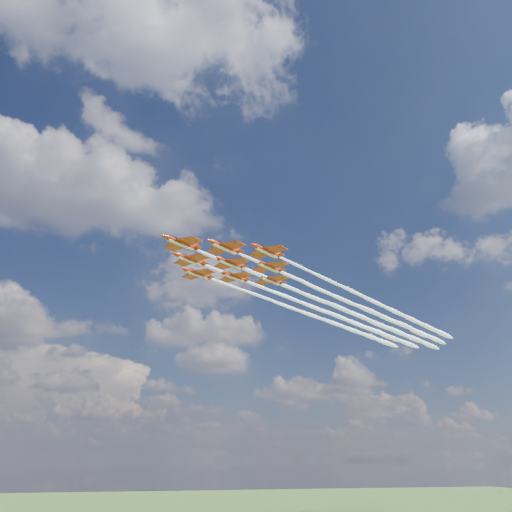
% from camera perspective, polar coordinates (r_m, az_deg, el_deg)
% --- Properties ---
extents(jet_lead, '(99.53, 71.79, 3.05)m').
position_cam_1_polar(jet_lead, '(166.13, 6.11, -4.52)').
color(jet_lead, '#B12509').
extents(jet_row2_port, '(99.53, 71.79, 3.05)m').
position_cam_1_polar(jet_row2_port, '(170.09, 9.65, -4.76)').
color(jet_row2_port, '#B12509').
extents(jet_row2_starb, '(99.53, 71.79, 3.05)m').
position_cam_1_polar(jet_row2_starb, '(176.74, 6.01, -5.62)').
color(jet_row2_starb, '#B12509').
extents(jet_row3_port, '(99.53, 71.79, 3.05)m').
position_cam_1_polar(jet_row3_port, '(174.67, 13.02, -4.96)').
color(jet_row3_port, '#B12509').
extents(jet_row3_centre, '(99.53, 71.79, 3.05)m').
position_cam_1_polar(jet_row3_centre, '(180.67, 9.35, -5.82)').
color(jet_row3_centre, '#B12509').
extents(jet_row3_starb, '(99.53, 71.79, 3.05)m').
position_cam_1_polar(jet_row3_starb, '(187.40, 5.92, -6.59)').
color(jet_row3_starb, '#B12509').
extents(jet_row4_port, '(99.53, 71.79, 3.05)m').
position_cam_1_polar(jet_row4_port, '(185.19, 12.54, -5.98)').
color(jet_row4_port, '#B12509').
extents(jet_row4_starb, '(99.53, 71.79, 3.05)m').
position_cam_1_polar(jet_row4_starb, '(191.31, 9.08, -6.76)').
color(jet_row4_starb, '#B12509').
extents(jet_tail, '(99.53, 71.79, 3.05)m').
position_cam_1_polar(jet_tail, '(195.77, 12.11, -6.90)').
color(jet_tail, '#B12509').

